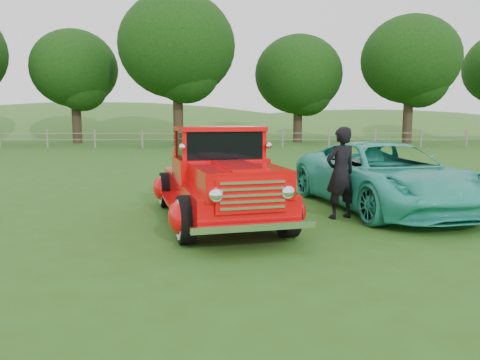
{
  "coord_description": "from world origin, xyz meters",
  "views": [
    {
      "loc": [
        -0.56,
        -8.07,
        1.94
      ],
      "look_at": [
        -0.31,
        1.2,
        0.7
      ],
      "focal_mm": 35.0,
      "sensor_mm": 36.0,
      "label": 1
    }
  ],
  "objects_px": {
    "red_pickup": "(218,179)",
    "man": "(341,173)",
    "tree_near_east": "(298,75)",
    "tree_near_west": "(177,46)",
    "tree_mid_east": "(410,60)",
    "teal_sedan": "(384,176)",
    "tree_mid_west": "(74,69)"
  },
  "relations": [
    {
      "from": "tree_near_west",
      "to": "red_pickup",
      "type": "distance_m",
      "value": 25.26
    },
    {
      "from": "tree_near_east",
      "to": "teal_sedan",
      "type": "height_order",
      "value": "tree_near_east"
    },
    {
      "from": "man",
      "to": "tree_mid_east",
      "type": "bearing_deg",
      "value": -135.9
    },
    {
      "from": "man",
      "to": "red_pickup",
      "type": "bearing_deg",
      "value": -19.84
    },
    {
      "from": "tree_near_west",
      "to": "man",
      "type": "bearing_deg",
      "value": -76.96
    },
    {
      "from": "tree_mid_west",
      "to": "tree_near_east",
      "type": "height_order",
      "value": "tree_mid_west"
    },
    {
      "from": "tree_mid_east",
      "to": "red_pickup",
      "type": "distance_m",
      "value": 30.18
    },
    {
      "from": "tree_near_west",
      "to": "man",
      "type": "relative_size",
      "value": 5.88
    },
    {
      "from": "teal_sedan",
      "to": "tree_near_west",
      "type": "bearing_deg",
      "value": 94.58
    },
    {
      "from": "tree_mid_west",
      "to": "teal_sedan",
      "type": "distance_m",
      "value": 30.53
    },
    {
      "from": "tree_near_east",
      "to": "red_pickup",
      "type": "bearing_deg",
      "value": -101.45
    },
    {
      "from": "tree_near_west",
      "to": "man",
      "type": "xyz_separation_m",
      "value": [
        5.61,
        -24.22,
        -5.91
      ]
    },
    {
      "from": "tree_mid_east",
      "to": "man",
      "type": "relative_size",
      "value": 5.33
    },
    {
      "from": "tree_mid_east",
      "to": "red_pickup",
      "type": "height_order",
      "value": "tree_mid_east"
    },
    {
      "from": "tree_near_east",
      "to": "tree_mid_west",
      "type": "bearing_deg",
      "value": -176.63
    },
    {
      "from": "red_pickup",
      "to": "teal_sedan",
      "type": "height_order",
      "value": "red_pickup"
    },
    {
      "from": "red_pickup",
      "to": "man",
      "type": "bearing_deg",
      "value": -10.49
    },
    {
      "from": "tree_near_west",
      "to": "teal_sedan",
      "type": "bearing_deg",
      "value": -73.77
    },
    {
      "from": "tree_near_east",
      "to": "tree_near_west",
      "type": "bearing_deg",
      "value": -156.04
    },
    {
      "from": "tree_near_east",
      "to": "tree_mid_east",
      "type": "relative_size",
      "value": 0.88
    },
    {
      "from": "tree_near_west",
      "to": "tree_mid_east",
      "type": "xyz_separation_m",
      "value": [
        17.0,
        2.0,
        -0.62
      ]
    },
    {
      "from": "red_pickup",
      "to": "man",
      "type": "height_order",
      "value": "red_pickup"
    },
    {
      "from": "tree_near_west",
      "to": "man",
      "type": "height_order",
      "value": "tree_near_west"
    },
    {
      "from": "tree_mid_west",
      "to": "red_pickup",
      "type": "xyz_separation_m",
      "value": [
        11.26,
        -27.32,
        -4.75
      ]
    },
    {
      "from": "tree_mid_west",
      "to": "tree_near_west",
      "type": "height_order",
      "value": "tree_near_west"
    },
    {
      "from": "tree_mid_west",
      "to": "tree_near_west",
      "type": "relative_size",
      "value": 0.81
    },
    {
      "from": "tree_near_east",
      "to": "man",
      "type": "height_order",
      "value": "tree_near_east"
    },
    {
      "from": "red_pickup",
      "to": "tree_near_east",
      "type": "bearing_deg",
      "value": 65.48
    },
    {
      "from": "tree_mid_west",
      "to": "man",
      "type": "bearing_deg",
      "value": -63.44
    },
    {
      "from": "tree_near_west",
      "to": "tree_mid_east",
      "type": "relative_size",
      "value": 1.1
    },
    {
      "from": "tree_mid_west",
      "to": "teal_sedan",
      "type": "xyz_separation_m",
      "value": [
        14.77,
        -26.27,
        -4.84
      ]
    },
    {
      "from": "tree_near_west",
      "to": "red_pickup",
      "type": "bearing_deg",
      "value": -82.36
    }
  ]
}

